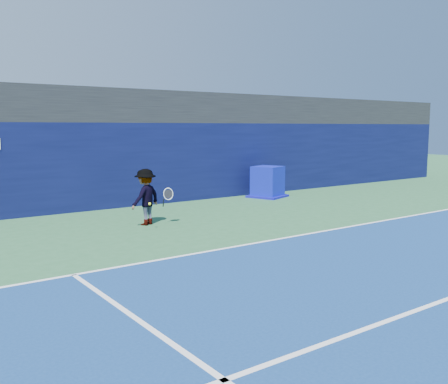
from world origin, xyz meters
The scene contains 7 objects.
ground centered at (0.00, 0.00, 0.00)m, with size 80.00×80.00×0.00m, color #2B6037.
baseline centered at (0.00, 3.00, 0.01)m, with size 24.00×0.10×0.01m, color white.
stadium_band centered at (0.00, 11.50, 3.60)m, with size 36.00×3.00×1.20m, color black.
back_wall_assembly centered at (0.00, 10.50, 1.50)m, with size 36.00×1.03×3.00m.
equipment_cart centered at (5.16, 9.06, 0.58)m, with size 1.69×1.69×1.26m.
tennis_player centered at (-1.54, 6.73, 0.82)m, with size 1.35×0.98×1.65m.
tennis_ball centered at (-1.85, 5.88, 0.76)m, with size 0.08×0.08×0.08m.
Camera 1 is at (-8.11, -6.32, 2.86)m, focal length 40.00 mm.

